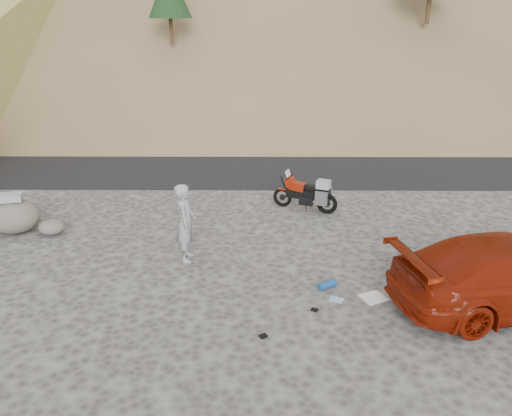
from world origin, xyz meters
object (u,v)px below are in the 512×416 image
at_px(motorcycle, 308,194).
at_px(man, 188,259).
at_px(boulder, 13,215).
at_px(red_car, 507,304).

distance_m(motorcycle, man, 4.55).
xyz_separation_m(motorcycle, boulder, (-8.06, -1.63, -0.04)).
distance_m(man, boulder, 5.16).
height_order(motorcycle, red_car, motorcycle).
relative_size(motorcycle, man, 1.00).
bearing_deg(motorcycle, man, -111.82).
bearing_deg(motorcycle, boulder, -145.73).
relative_size(motorcycle, red_car, 0.38).
bearing_deg(motorcycle, red_car, -32.18).
height_order(motorcycle, boulder, motorcycle).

